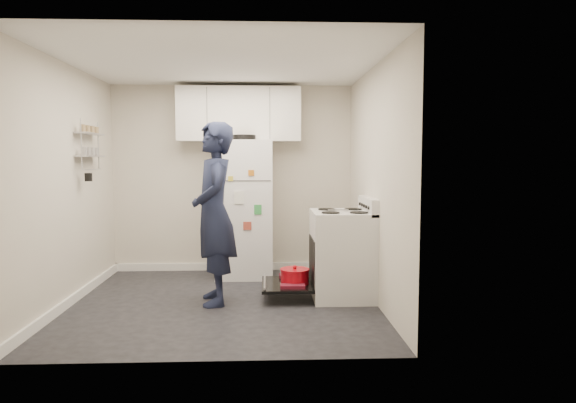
{
  "coord_description": "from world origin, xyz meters",
  "views": [
    {
      "loc": [
        0.45,
        -5.37,
        1.52
      ],
      "look_at": [
        0.69,
        0.27,
        1.05
      ],
      "focal_mm": 32.0,
      "sensor_mm": 36.0,
      "label": 1
    }
  ],
  "objects_px": {
    "open_oven_door": "(291,280)",
    "person": "(214,213)",
    "refrigerator": "(244,208)",
    "electric_range": "(341,255)"
  },
  "relations": [
    {
      "from": "electric_range",
      "to": "open_oven_door",
      "type": "relative_size",
      "value": 1.57
    },
    {
      "from": "refrigerator",
      "to": "person",
      "type": "relative_size",
      "value": 0.96
    },
    {
      "from": "electric_range",
      "to": "refrigerator",
      "type": "distance_m",
      "value": 1.61
    },
    {
      "from": "refrigerator",
      "to": "electric_range",
      "type": "bearing_deg",
      "value": -45.07
    },
    {
      "from": "electric_range",
      "to": "person",
      "type": "distance_m",
      "value": 1.45
    },
    {
      "from": "open_oven_door",
      "to": "person",
      "type": "height_order",
      "value": "person"
    },
    {
      "from": "refrigerator",
      "to": "person",
      "type": "bearing_deg",
      "value": -101.7
    },
    {
      "from": "refrigerator",
      "to": "person",
      "type": "xyz_separation_m",
      "value": [
        -0.26,
        -1.27,
        0.07
      ]
    },
    {
      "from": "open_oven_door",
      "to": "person",
      "type": "relative_size",
      "value": 0.37
    },
    {
      "from": "open_oven_door",
      "to": "refrigerator",
      "type": "relative_size",
      "value": 0.38
    }
  ]
}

